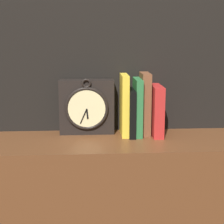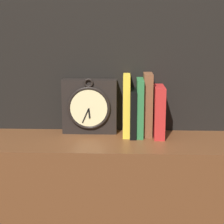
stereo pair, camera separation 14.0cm
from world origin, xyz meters
TOP-DOWN VIEW (x-y plane):
  - wall_back at (0.00, 0.18)m, footprint 6.00×0.05m
  - clock at (-0.10, 0.11)m, footprint 0.22×0.08m
  - book_slot0_yellow at (0.05, 0.08)m, footprint 0.03×0.13m
  - book_slot1_black at (0.08, 0.08)m, footprint 0.02×0.15m
  - book_slot2_green at (0.11, 0.08)m, footprint 0.03×0.14m
  - book_slot3_brown at (0.14, 0.09)m, footprint 0.03×0.12m
  - book_slot4_red at (0.18, 0.07)m, footprint 0.04×0.15m

SIDE VIEW (x-z plane):
  - book_slot1_black at x=0.08m, z-range 0.87..1.05m
  - book_slot4_red at x=0.18m, z-range 0.87..1.07m
  - clock at x=-0.10m, z-range 0.86..1.09m
  - book_slot2_green at x=0.11m, z-range 0.87..1.09m
  - book_slot0_yellow at x=0.05m, z-range 0.87..1.11m
  - book_slot3_brown at x=0.14m, z-range 0.87..1.11m
  - wall_back at x=0.00m, z-range 0.00..2.60m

